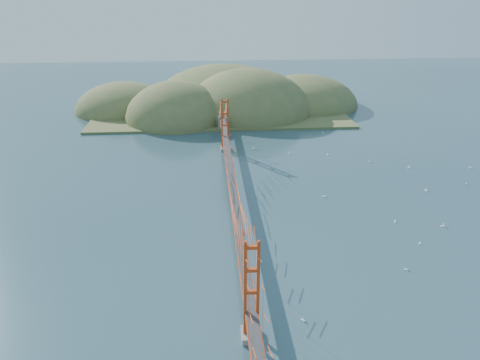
{
  "coord_description": "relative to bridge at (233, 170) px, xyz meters",
  "views": [
    {
      "loc": [
        -4.04,
        -68.76,
        34.56
      ],
      "look_at": [
        1.08,
        0.0,
        5.36
      ],
      "focal_mm": 35.0,
      "sensor_mm": 36.0,
      "label": 1
    }
  ],
  "objects": [
    {
      "name": "bridge",
      "position": [
        0.0,
        0.0,
        0.0
      ],
      "size": [
        2.2,
        94.4,
        12.0
      ],
      "color": "gray",
      "rests_on": "ground"
    },
    {
      "name": "ground",
      "position": [
        0.0,
        -0.18,
        -7.01
      ],
      "size": [
        320.0,
        320.0,
        0.0
      ],
      "primitive_type": "plane",
      "color": "#2E4E5C",
      "rests_on": "ground"
    },
    {
      "name": "sailboat_8",
      "position": [
        36.44,
        15.97,
        -6.85
      ],
      "size": [
        0.67,
        0.67,
        0.74
      ],
      "color": "white",
      "rests_on": "ground"
    },
    {
      "name": "sailboat_16",
      "position": [
        29.7,
        20.06,
        -6.85
      ],
      "size": [
        0.65,
        0.65,
        0.72
      ],
      "color": "white",
      "rests_on": "ground"
    },
    {
      "name": "sailboat_7",
      "position": [
        21.99,
        24.74,
        -6.86
      ],
      "size": [
        0.58,
        0.52,
        0.66
      ],
      "color": "white",
      "rests_on": "ground"
    },
    {
      "name": "sailboat_1",
      "position": [
        16.11,
        3.82,
        -6.85
      ],
      "size": [
        0.66,
        0.66,
        0.71
      ],
      "color": "white",
      "rests_on": "ground"
    },
    {
      "name": "far_headlands",
      "position": [
        2.21,
        68.33,
        -7.01
      ],
      "size": [
        84.0,
        58.0,
        25.0
      ],
      "color": "olive",
      "rests_on": "ground"
    },
    {
      "name": "sailboat_14",
      "position": [
        26.0,
        -12.89,
        -6.87
      ],
      "size": [
        0.49,
        0.5,
        0.56
      ],
      "color": "white",
      "rests_on": "ground"
    },
    {
      "name": "sailboat_0",
      "position": [
        24.99,
        -6.18,
        -6.87
      ],
      "size": [
        0.48,
        0.53,
        0.6
      ],
      "color": "white",
      "rests_on": "ground"
    },
    {
      "name": "sailboat_15",
      "position": [
        24.78,
        40.56,
        -6.86
      ],
      "size": [
        0.48,
        0.56,
        0.65
      ],
      "color": "white",
      "rests_on": "ground"
    },
    {
      "name": "sailboat_5",
      "position": [
        35.11,
        5.08,
        -6.85
      ],
      "size": [
        0.62,
        0.66,
        0.74
      ],
      "color": "white",
      "rests_on": "ground"
    },
    {
      "name": "sailboat_17",
      "position": [
        48.82,
        15.05,
        -6.86
      ],
      "size": [
        0.58,
        0.55,
        0.65
      ],
      "color": "white",
      "rests_on": "ground"
    },
    {
      "name": "sailboat_3",
      "position": [
        13.9,
        26.02,
        -6.86
      ],
      "size": [
        0.63,
        0.63,
        0.69
      ],
      "color": "white",
      "rests_on": "ground"
    },
    {
      "name": "sailboat_2",
      "position": [
        31.73,
        -8.19,
        -6.85
      ],
      "size": [
        0.65,
        0.6,
        0.73
      ],
      "color": "white",
      "rests_on": "ground"
    },
    {
      "name": "sailboat_12",
      "position": [
        6.4,
        30.3,
        -6.86
      ],
      "size": [
        0.59,
        0.59,
        0.63
      ],
      "color": "white",
      "rests_on": "ground"
    },
    {
      "name": "sailboat_4",
      "position": [
        43.92,
        7.44,
        -6.87
      ],
      "size": [
        0.51,
        0.51,
        0.56
      ],
      "color": "white",
      "rests_on": "ground"
    },
    {
      "name": "sailboat_10",
      "position": [
        6.0,
        -27.94,
        -6.87
      ],
      "size": [
        0.57,
        0.57,
        0.61
      ],
      "color": "white",
      "rests_on": "ground"
    },
    {
      "name": "sailboat_6",
      "position": [
        21.38,
        -19.14,
        -6.87
      ],
      "size": [
        0.55,
        0.55,
        0.58
      ],
      "color": "white",
      "rests_on": "ground"
    }
  ]
}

